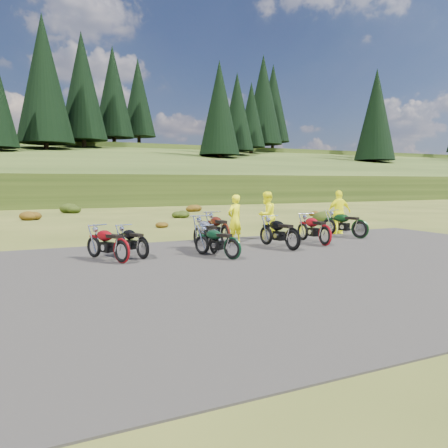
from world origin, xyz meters
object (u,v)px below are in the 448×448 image
motorcycle_3 (215,256)px  motorcycle_7 (360,239)px  person_middle (235,220)px  motorcycle_0 (143,260)px

motorcycle_3 → motorcycle_7: motorcycle_3 is taller
motorcycle_7 → person_middle: size_ratio=1.20×
motorcycle_7 → motorcycle_3: bearing=80.0°
person_middle → motorcycle_3: bearing=30.1°
motorcycle_3 → person_middle: person_middle is taller
motorcycle_7 → person_middle: bearing=59.2°
motorcycle_0 → motorcycle_7: bearing=-102.8°
motorcycle_7 → person_middle: 5.26m
person_middle → motorcycle_7: bearing=148.1°
person_middle → motorcycle_0: bearing=5.8°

